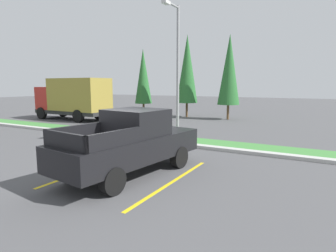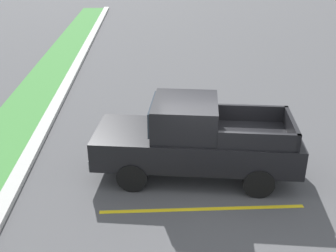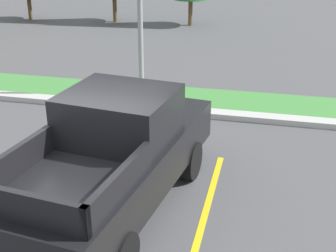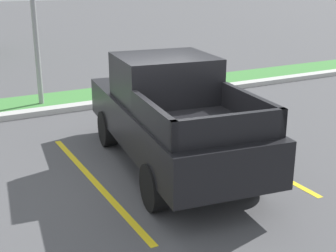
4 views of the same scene
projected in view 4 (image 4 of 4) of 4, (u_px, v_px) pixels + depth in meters
ground_plane at (157, 176)px, 8.58m from camera, size 120.00×120.00×0.00m
parking_line_near at (95, 181)px, 8.37m from camera, size 0.12×4.80×0.01m
parking_line_far at (235, 152)px, 9.77m from camera, size 0.12×4.80×0.01m
curb_strip at (74, 107)px, 12.74m from camera, size 56.00×0.40×0.15m
grass_median at (62, 100)px, 13.67m from camera, size 56.00×1.80×0.06m
pickup_truck_main at (169, 114)px, 8.79m from camera, size 2.58×5.43×2.10m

